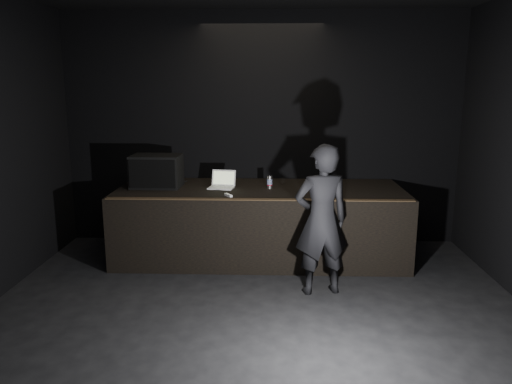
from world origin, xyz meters
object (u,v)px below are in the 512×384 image
object	(u,v)px
stage_monitor	(157,171)
beer_can	(270,182)
stage_riser	(260,223)
laptop	(222,183)
person	(321,220)

from	to	relation	value
stage_monitor	beer_can	world-z (taller)	stage_monitor
stage_riser	laptop	world-z (taller)	laptop
stage_monitor	person	world-z (taller)	person
stage_riser	laptop	bearing A→B (deg)	176.31
stage_riser	laptop	xyz separation A→B (m)	(-0.54, 0.03, 0.56)
stage_riser	person	size ratio (longest dim) A/B	2.25
stage_monitor	person	distance (m)	2.59
stage_monitor	laptop	distance (m)	0.95
beer_can	person	distance (m)	1.40
stage_riser	stage_monitor	bearing A→B (deg)	178.18
stage_riser	stage_monitor	xyz separation A→B (m)	(-1.47, 0.05, 0.73)
laptop	beer_can	distance (m)	0.67
stage_riser	beer_can	world-z (taller)	beer_can
stage_monitor	person	size ratio (longest dim) A/B	0.39
laptop	stage_monitor	bearing A→B (deg)	-171.27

